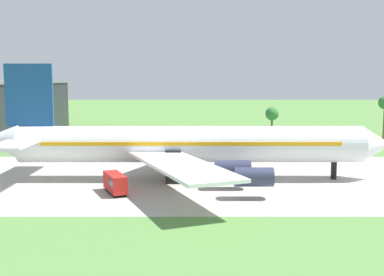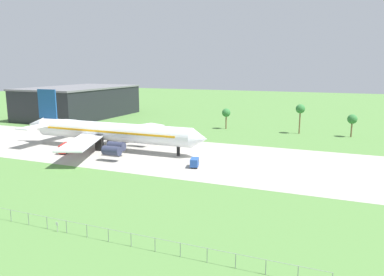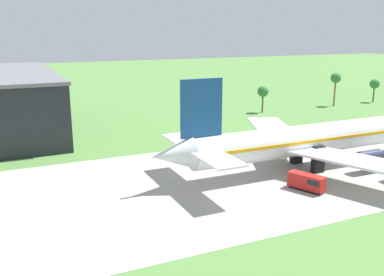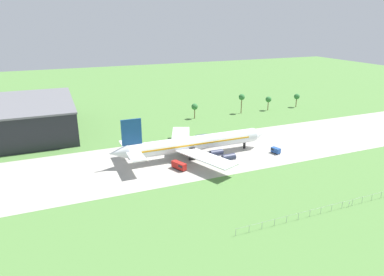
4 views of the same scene
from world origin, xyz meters
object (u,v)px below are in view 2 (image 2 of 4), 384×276
Objects in this scene: baggage_tug at (195,162)px; no_stopping_sign at (57,226)px; catering_van at (65,148)px; terminal_building at (80,102)px; jet_airliner at (109,132)px.

no_stopping_sign is (-5.69, -44.95, -0.25)m from baggage_tug.
catering_van is 85.92m from terminal_building.
terminal_building is at bearing 143.23° from baggage_tug.
jet_airliner is at bearing 163.65° from baggage_tug.
terminal_building is (-87.35, 114.49, 6.83)m from no_stopping_sign.
no_stopping_sign is at bearing -97.22° from baggage_tug.
baggage_tug is 45.31m from no_stopping_sign.
terminal_building is at bearing 125.68° from catering_van.
jet_airliner is 14.32m from catering_van.
baggage_tug is 43.06m from catering_van.
no_stopping_sign is (37.37, -44.89, -0.46)m from catering_van.
jet_airliner is 10.29× the size of catering_van.
terminal_building is (-49.98, 69.60, 6.36)m from catering_van.
baggage_tug is at bearing -36.77° from terminal_building.
baggage_tug is 0.07× the size of terminal_building.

